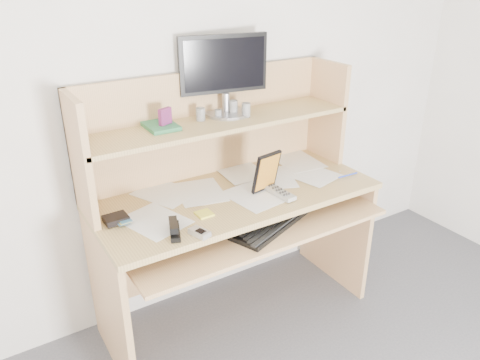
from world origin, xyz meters
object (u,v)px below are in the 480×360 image
desk (228,196)px  tv_remote (279,192)px  keyboard (272,222)px  monitor (224,73)px  game_case (266,172)px

desk → tv_remote: size_ratio=7.11×
keyboard → monitor: (0.01, 0.45, 0.62)m
desk → monitor: size_ratio=3.12×
desk → tv_remote: (0.16, -0.21, 0.07)m
tv_remote → game_case: game_case is taller
desk → monitor: bearing=64.0°
desk → monitor: monitor is taller
game_case → monitor: bearing=89.4°
keyboard → tv_remote: size_ratio=2.50×
keyboard → game_case: (0.06, 0.14, 0.19)m
monitor → tv_remote: bearing=-67.7°
tv_remote → monitor: 0.65m
tv_remote → desk: bearing=123.3°
keyboard → monitor: monitor is taller
tv_remote → game_case: bearing=114.9°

